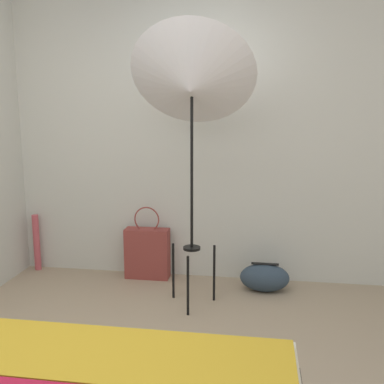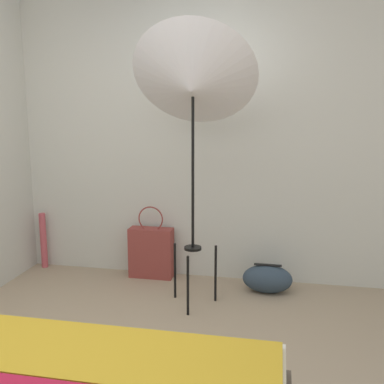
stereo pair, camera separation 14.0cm
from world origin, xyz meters
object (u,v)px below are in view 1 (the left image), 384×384
Objects in this scene: duffel_bag at (265,278)px; paper_roll at (37,242)px; photo_umbrella at (192,84)px; tote_bag at (147,253)px.

paper_roll is (-2.14, 0.19, 0.15)m from duffel_bag.
photo_umbrella is at bearing -148.63° from duffel_bag.
tote_bag is (-0.48, 0.50, -1.46)m from photo_umbrella.
duffel_bag is (1.05, -0.15, -0.12)m from tote_bag.
photo_umbrella is 2.19m from paper_roll.
tote_bag is 1.23× the size of paper_roll.
tote_bag is 1.60× the size of duffel_bag.
paper_roll reaches higher than duffel_bag.
photo_umbrella reaches higher than paper_roll.
duffel_bag is 2.15m from paper_roll.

